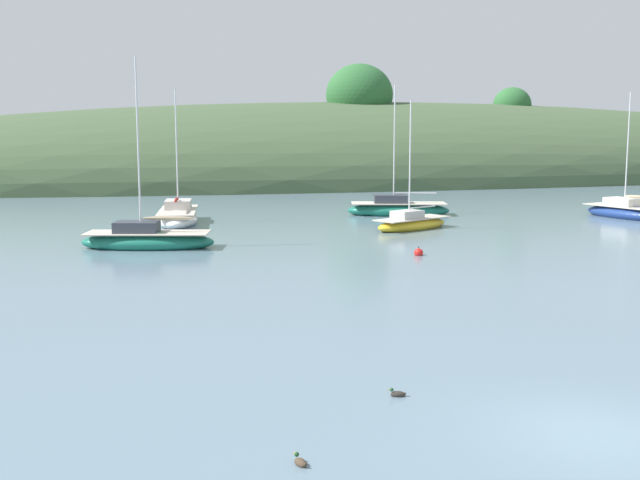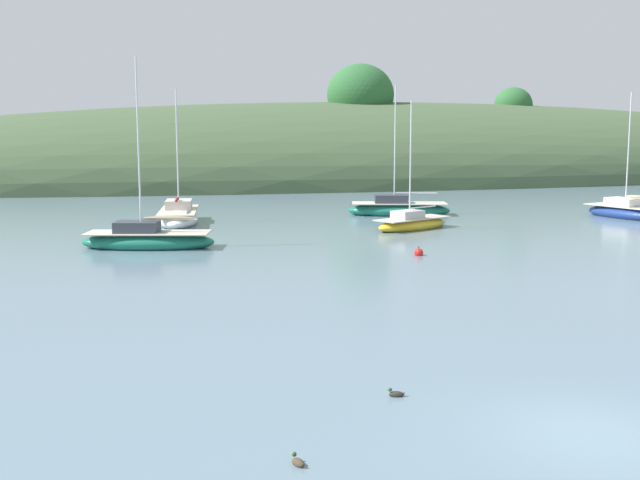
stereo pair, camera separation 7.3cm
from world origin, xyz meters
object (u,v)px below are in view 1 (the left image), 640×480
at_px(sailboat_navy_dinghy, 628,212).
at_px(sailboat_grey_yawl, 412,223).
at_px(sailboat_teal_outer, 147,240).
at_px(sailboat_cream_ketch, 398,209).
at_px(duck_straggler, 398,394).
at_px(sailboat_red_portside, 178,217).
at_px(duck_lone_left, 300,462).
at_px(mooring_buoy_channel, 419,253).

height_order(sailboat_navy_dinghy, sailboat_grey_yawl, sailboat_navy_dinghy).
relative_size(sailboat_navy_dinghy, sailboat_teal_outer, 0.88).
distance_m(sailboat_cream_ketch, duck_straggler, 37.95).
distance_m(sailboat_red_portside, duck_lone_left, 37.57).
bearing_deg(sailboat_navy_dinghy, sailboat_grey_yawl, -174.99).
xyz_separation_m(sailboat_grey_yawl, mooring_buoy_channel, (-3.51, -9.30, -0.23)).
bearing_deg(sailboat_teal_outer, duck_straggler, -80.65).
height_order(sailboat_cream_ketch, sailboat_navy_dinghy, sailboat_cream_ketch).
relative_size(sailboat_cream_ketch, sailboat_red_portside, 1.05).
xyz_separation_m(sailboat_teal_outer, mooring_buoy_channel, (12.45, -6.02, -0.30)).
bearing_deg(sailboat_grey_yawl, sailboat_cream_ketch, 74.56).
xyz_separation_m(sailboat_teal_outer, duck_lone_left, (0.95, -27.47, -0.36)).
height_order(sailboat_red_portside, duck_lone_left, sailboat_red_portside).
relative_size(sailboat_cream_ketch, duck_straggler, 22.26).
bearing_deg(mooring_buoy_channel, sailboat_cream_ketch, 71.61).
bearing_deg(sailboat_cream_ketch, sailboat_red_portside, -177.37).
bearing_deg(sailboat_cream_ketch, duck_straggler, -111.65).
relative_size(sailboat_teal_outer, duck_straggler, 23.65).
height_order(sailboat_navy_dinghy, duck_straggler, sailboat_navy_dinghy).
bearing_deg(sailboat_teal_outer, sailboat_grey_yawl, 11.62).
bearing_deg(mooring_buoy_channel, sailboat_navy_dinghy, 28.25).
relative_size(sailboat_cream_ketch, sailboat_grey_yawl, 1.17).
xyz_separation_m(sailboat_cream_ketch, sailboat_red_portside, (-15.41, -0.71, 0.01)).
height_order(sailboat_cream_ketch, sailboat_red_portside, sailboat_cream_ketch).
distance_m(sailboat_cream_ketch, duck_lone_left, 41.88).
distance_m(sailboat_grey_yawl, duck_lone_left, 34.22).
bearing_deg(sailboat_navy_dinghy, sailboat_red_portside, 169.85).
bearing_deg(sailboat_red_portside, sailboat_teal_outer, -104.58).
bearing_deg(duck_lone_left, sailboat_navy_dinghy, 45.64).
relative_size(sailboat_cream_ketch, sailboat_navy_dinghy, 1.07).
distance_m(sailboat_teal_outer, duck_lone_left, 27.49).
distance_m(mooring_buoy_channel, duck_straggler, 20.31).
distance_m(sailboat_navy_dinghy, sailboat_red_portside, 30.30).
distance_m(sailboat_cream_ketch, sailboat_teal_outer, 21.00).
height_order(sailboat_cream_ketch, sailboat_grey_yawl, sailboat_cream_ketch).
distance_m(sailboat_grey_yawl, mooring_buoy_channel, 9.94).
xyz_separation_m(sailboat_navy_dinghy, duck_lone_left, (-31.49, -32.20, -0.35)).
xyz_separation_m(sailboat_red_portside, mooring_buoy_channel, (9.83, -16.08, -0.32)).
bearing_deg(sailboat_navy_dinghy, sailboat_cream_ketch, 157.25).
bearing_deg(duck_straggler, duck_lone_left, -136.06).
xyz_separation_m(sailboat_grey_yawl, duck_straggler, (-11.93, -27.78, -0.30)).
bearing_deg(duck_straggler, sailboat_cream_ketch, 68.35).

